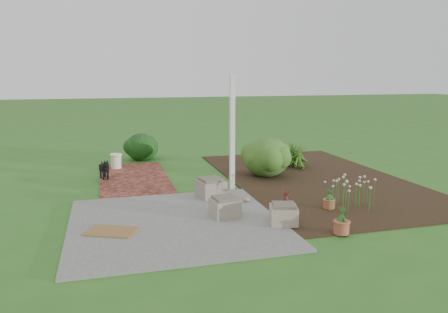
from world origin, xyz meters
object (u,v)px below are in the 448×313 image
object	(u,v)px
cream_ceramic_urn	(116,161)
evergreen_shrub	(266,156)
black_dog	(104,168)
stone_trough_near	(284,215)

from	to	relation	value
cream_ceramic_urn	evergreen_shrub	distance (m)	4.01
black_dog	evergreen_shrub	bearing A→B (deg)	-23.80
black_dog	evergreen_shrub	size ratio (longest dim) A/B	0.44
cream_ceramic_urn	black_dog	bearing A→B (deg)	-104.59
stone_trough_near	evergreen_shrub	bearing A→B (deg)	73.85
evergreen_shrub	stone_trough_near	bearing A→B (deg)	-106.15
cream_ceramic_urn	evergreen_shrub	xyz separation A→B (m)	(3.55, -1.83, 0.29)
black_dog	evergreen_shrub	world-z (taller)	evergreen_shrub
stone_trough_near	evergreen_shrub	distance (m)	3.59
stone_trough_near	cream_ceramic_urn	world-z (taller)	cream_ceramic_urn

